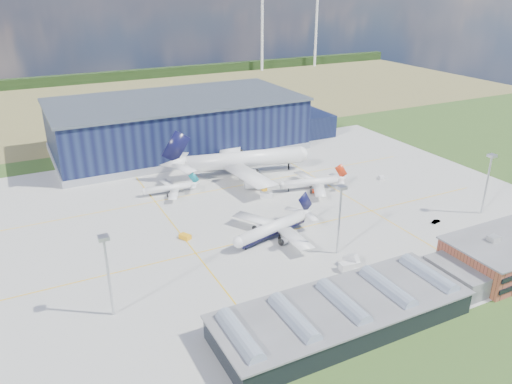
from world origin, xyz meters
name	(u,v)px	position (x,y,z in m)	size (l,w,h in m)	color
ground	(265,222)	(0.00, 0.00, 0.00)	(600.00, 600.00, 0.00)	#2F501E
apron	(252,211)	(0.00, 10.00, 0.03)	(220.00, 160.00, 0.08)	#A9A9A4
farmland	(122,101)	(0.00, 220.00, 0.00)	(600.00, 220.00, 0.01)	olive
treeline	(100,77)	(0.00, 300.00, 4.00)	(600.00, 8.00, 8.00)	black
hangar	(183,126)	(2.81, 94.80, 11.62)	(145.00, 62.00, 26.10)	#0F1333
glass_concourse	(354,309)	(-6.45, -60.00, 3.69)	(78.00, 23.00, 8.60)	black
light_mast_west	(107,263)	(-60.00, -30.00, 15.43)	(2.60, 2.60, 23.00)	#B5B6BC
light_mast_center	(340,209)	(10.00, -30.00, 15.43)	(2.60, 2.60, 23.00)	#B5B6BC
light_mast_east	(489,174)	(75.00, -30.00, 15.43)	(2.60, 2.60, 23.00)	#B5B6BC
airliner_navy	(272,222)	(-3.73, -12.00, 5.99)	(36.73, 35.93, 11.98)	white
airliner_red	(311,178)	(30.77, 18.08, 4.92)	(30.20, 29.54, 9.85)	white
airliner_widebody	(244,151)	(13.85, 46.09, 10.91)	(66.91, 65.45, 21.82)	white
airliner_regional	(168,185)	(-22.84, 40.00, 3.94)	(24.14, 23.62, 7.87)	white
gse_tug_a	(185,237)	(-29.72, 0.75, 0.79)	(2.32, 3.80, 1.58)	#F2A215
gse_van_a	(349,266)	(7.37, -39.91, 1.29)	(2.59, 5.93, 2.59)	silver
gse_cart_a	(382,178)	(64.81, 13.89, 0.69)	(2.11, 3.17, 1.37)	silver
gse_van_b	(266,195)	(10.57, 18.63, 1.12)	(2.24, 4.88, 2.24)	silver
gse_tug_c	(264,189)	(13.28, 26.11, 0.69)	(1.98, 3.16, 1.38)	#F2A215
airstair	(351,262)	(8.99, -38.52, 1.47)	(1.84, 4.60, 2.95)	silver
car_a	(505,238)	(65.20, -48.00, 0.53)	(1.26, 3.13, 1.07)	#99999E
car_b	(436,221)	(54.05, -28.38, 0.61)	(1.29, 3.69, 1.21)	#99999E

